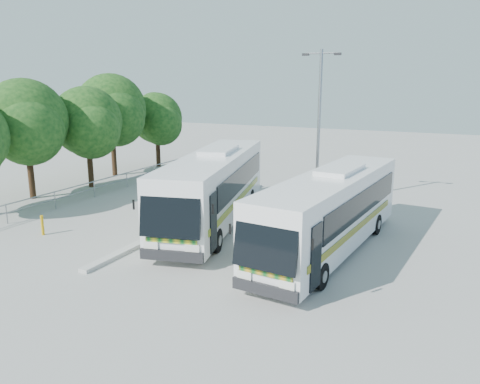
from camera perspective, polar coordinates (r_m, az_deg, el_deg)
The scene contains 11 objects.
ground at distance 21.24m, azimuth -2.72°, elevation -5.20°, with size 100.00×100.00×0.00m, color gray.
kerb_divider at distance 23.97m, azimuth -5.28°, elevation -2.89°, with size 0.40×16.00×0.15m, color #B2B2AD.
railing at distance 29.87m, azimuth -16.07°, elevation 1.20°, with size 0.06×22.00×1.00m.
tree_far_b at distance 29.58m, azimuth -24.61°, elevation 7.91°, with size 5.33×5.03×6.96m.
tree_far_c at distance 31.61m, azimuth -18.06°, elevation 8.17°, with size 4.97×4.69×6.49m.
tree_far_d at distance 35.10m, azimuth -15.35°, elevation 9.71°, with size 5.62×5.30×7.33m.
tree_far_e at distance 38.27m, azimuth -10.03°, elevation 8.84°, with size 4.54×4.28×5.92m.
coach_main at distance 22.46m, azimuth -3.20°, elevation 0.70°, with size 5.21×12.34×3.36m.
coach_adjacent at distance 19.07m, azimuth 10.96°, elevation -2.21°, with size 3.30×11.46×3.13m.
lamppost at distance 25.95m, azimuth 9.60°, elevation 8.48°, with size 2.06×0.42×8.40m.
bollard at distance 22.82m, azimuth -22.95°, elevation -3.75°, with size 0.13×0.13×0.92m, color #CD960C.
Camera 1 is at (9.66, -17.68, 6.74)m, focal length 35.00 mm.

